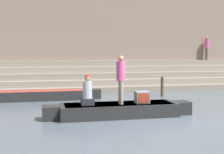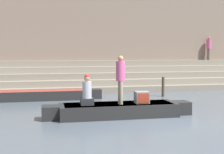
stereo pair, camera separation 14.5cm
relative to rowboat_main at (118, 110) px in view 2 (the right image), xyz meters
The scene contains 10 objects.
ground_plane 1.75m from the rowboat_main, 34.04° to the right, with size 120.00×120.00×0.00m, color #4C5660.
ghat_steps 8.40m from the rowboat_main, 80.14° to the left, with size 36.00×3.07×1.84m.
back_wall 10.76m from the rowboat_main, 81.81° to the left, with size 34.20×1.28×8.07m.
rowboat_main is the anchor object (origin of this frame).
person_standing 1.28m from the rowboat_main, 66.89° to the right, with size 0.33×0.33×1.79m.
person_rowing 1.38m from the rowboat_main, behind, with size 0.47×0.37×1.13m.
tv_set 0.99m from the rowboat_main, ahead, with size 0.51×0.44×0.45m.
moored_boat_shore 5.48m from the rowboat_main, 120.82° to the left, with size 5.89×1.01×0.48m.
mooring_post 5.81m from the rowboat_main, 52.44° to the left, with size 0.15×0.15×1.06m, color #473828.
person_on_steps 12.81m from the rowboat_main, 46.34° to the left, with size 0.35×0.35×1.65m.
Camera 2 is at (-4.03, -10.27, 2.44)m, focal length 50.00 mm.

